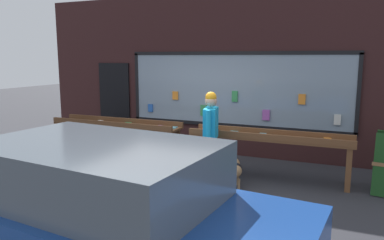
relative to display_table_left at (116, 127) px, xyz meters
name	(u,v)px	position (x,y,z in m)	size (l,w,h in m)	color
ground_plane	(166,181)	(1.68, -0.91, -0.73)	(40.00, 40.00, 0.00)	#2D2D33
shopfront_facade	(212,76)	(1.68, 1.48, 1.10)	(8.99, 0.29, 3.69)	#331919
display_table_left	(116,127)	(0.00, 0.00, 0.00)	(2.98, 0.62, 0.90)	brown
display_table_right	(269,141)	(3.36, 0.00, 0.00)	(2.98, 0.59, 0.90)	brown
person_browsing	(211,130)	(2.41, -0.53, 0.23)	(0.31, 0.64, 1.64)	#4C382D
small_dog	(235,169)	(2.92, -0.67, -0.41)	(0.38, 0.59, 0.47)	#99724C
parked_car	(98,207)	(2.40, -3.82, 0.02)	(4.44, 2.27, 1.41)	navy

